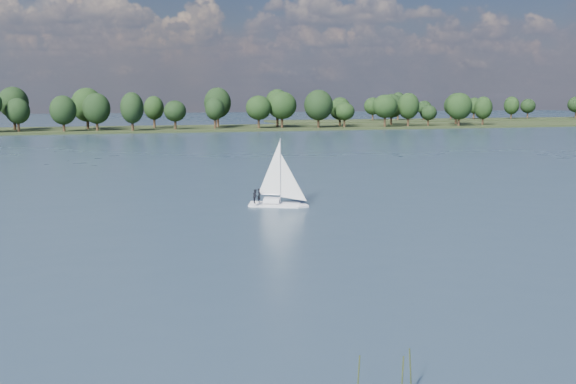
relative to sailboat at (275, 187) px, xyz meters
name	(u,v)px	position (x,y,z in m)	size (l,w,h in m)	color
ground	(229,158)	(5.75, 58.68, -2.27)	(700.00, 700.00, 0.00)	#233342
far_shore	(173,130)	(5.75, 170.68, -2.27)	(660.00, 40.00, 1.50)	black
far_shore_back	(481,120)	(165.75, 218.68, -2.27)	(220.00, 30.00, 1.40)	black
sailboat	(275,187)	(0.00, 0.00, 0.00)	(6.32, 4.14, 8.11)	silver
treeline	(147,108)	(-3.41, 167.05, 5.77)	(562.52, 73.42, 17.61)	black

